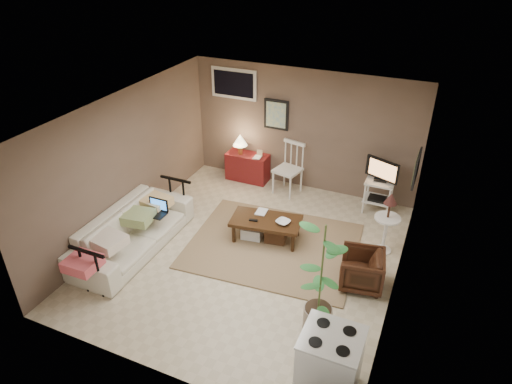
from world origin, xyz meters
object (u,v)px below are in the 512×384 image
at_px(side_table, 388,216).
at_px(armchair, 362,268).
at_px(potted_plant, 321,276).
at_px(tv_stand, 380,185).
at_px(stove, 330,364).
at_px(spindle_chair, 288,170).
at_px(sofa, 132,225).
at_px(coffee_table, 266,228).
at_px(red_console, 247,164).

bearing_deg(side_table, armchair, -99.44).
bearing_deg(side_table, potted_plant, -103.79).
bearing_deg(tv_stand, side_table, -74.30).
bearing_deg(tv_stand, potted_plant, -92.98).
bearing_deg(stove, spindle_chair, 115.94).
relative_size(armchair, stove, 0.72).
bearing_deg(potted_plant, side_table, 76.21).
height_order(armchair, stove, stove).
xyz_separation_m(sofa, tv_stand, (3.42, 2.72, 0.11)).
xyz_separation_m(tv_stand, potted_plant, (-0.17, -3.19, 0.32)).
xyz_separation_m(potted_plant, stove, (0.38, -0.85, -0.46)).
xyz_separation_m(spindle_chair, side_table, (2.09, -1.20, 0.19)).
bearing_deg(coffee_table, stove, -53.69).
relative_size(sofa, spindle_chair, 2.23).
height_order(tv_stand, armchair, tv_stand).
bearing_deg(red_console, side_table, -23.91).
xyz_separation_m(spindle_chair, potted_plant, (1.60, -3.22, 0.40)).
bearing_deg(red_console, armchair, -38.65).
bearing_deg(tv_stand, stove, -86.96).
bearing_deg(armchair, coffee_table, -115.43).
distance_m(coffee_table, stove, 2.97).
xyz_separation_m(sofa, stove, (3.63, -1.32, -0.02)).
distance_m(side_table, potted_plant, 2.09).
xyz_separation_m(tv_stand, armchair, (0.17, -2.13, -0.25)).
bearing_deg(side_table, coffee_table, -165.56).
xyz_separation_m(coffee_table, spindle_chair, (-0.22, 1.68, 0.24)).
relative_size(red_console, potted_plant, 0.60).
bearing_deg(coffee_table, sofa, -150.39).
height_order(coffee_table, sofa, sofa).
distance_m(side_table, armchair, 1.04).
bearing_deg(red_console, tv_stand, -3.78).
xyz_separation_m(spindle_chair, tv_stand, (1.76, -0.03, 0.08)).
bearing_deg(tv_stand, coffee_table, -132.96).
bearing_deg(spindle_chair, armchair, -48.14).
bearing_deg(potted_plant, tv_stand, 87.02).
height_order(coffee_table, spindle_chair, spindle_chair).
height_order(sofa, red_console, red_console).
distance_m(spindle_chair, stove, 4.53).
relative_size(spindle_chair, potted_plant, 0.62).
bearing_deg(red_console, sofa, -103.52).
distance_m(spindle_chair, side_table, 2.42).
bearing_deg(armchair, sofa, -90.49).
xyz_separation_m(red_console, potted_plant, (2.56, -3.37, 0.54)).
relative_size(red_console, stove, 1.17).
relative_size(tv_stand, armchair, 1.72).
bearing_deg(spindle_chair, tv_stand, -0.88).
bearing_deg(sofa, potted_plant, -98.21).
bearing_deg(potted_plant, spindle_chair, 116.41).
xyz_separation_m(coffee_table, red_console, (-1.18, 1.83, 0.10)).
xyz_separation_m(side_table, stove, (-0.11, -2.87, -0.25)).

